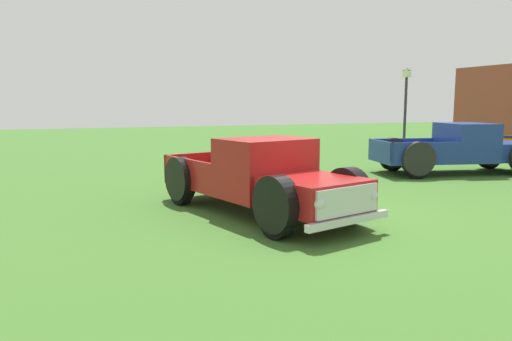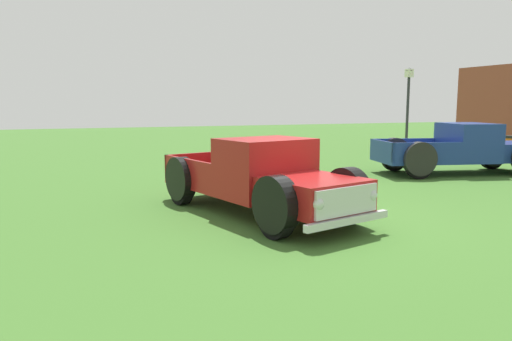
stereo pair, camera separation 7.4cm
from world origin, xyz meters
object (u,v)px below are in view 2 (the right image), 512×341
object	(u,v)px
pickup_truck_foreground	(267,180)
trash_can	(510,147)
lamp_post_near	(408,109)
pickup_truck_behind_right	(469,150)

from	to	relation	value
pickup_truck_foreground	trash_can	xyz separation A→B (m)	(-5.91, 13.70, -0.27)
pickup_truck_foreground	lamp_post_near	world-z (taller)	lamp_post_near
pickup_truck_foreground	lamp_post_near	xyz separation A→B (m)	(-8.90, 10.72, 1.28)
pickup_truck_foreground	lamp_post_near	bearing A→B (deg)	129.70
lamp_post_near	trash_can	bearing A→B (deg)	44.95
pickup_truck_behind_right	lamp_post_near	size ratio (longest dim) A/B	1.47
pickup_truck_foreground	pickup_truck_behind_right	xyz separation A→B (m)	(-3.15, 8.55, 0.03)
pickup_truck_behind_right	lamp_post_near	bearing A→B (deg)	159.37
pickup_truck_foreground	pickup_truck_behind_right	world-z (taller)	pickup_truck_behind_right
pickup_truck_foreground	trash_can	size ratio (longest dim) A/B	5.75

